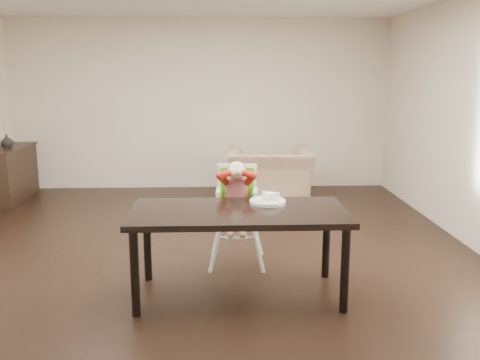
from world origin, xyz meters
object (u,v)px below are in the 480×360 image
Objects in this scene: armchair at (269,167)px; dining_table at (239,219)px; sideboard at (10,174)px; high_chair at (237,192)px.

dining_table is at bearing 82.17° from armchair.
sideboard reaches higher than dining_table.
high_chair is 0.87× the size of armchair.
armchair is (0.57, 3.30, -0.15)m from dining_table.
sideboard is at bearing 132.39° from dining_table.
high_chair is 2.58m from armchair.
high_chair is at bearing 89.28° from dining_table.
armchair is at bearing 80.25° from dining_table.
sideboard is (-3.23, 3.54, -0.27)m from dining_table.
armchair is (0.56, 2.52, -0.21)m from high_chair.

